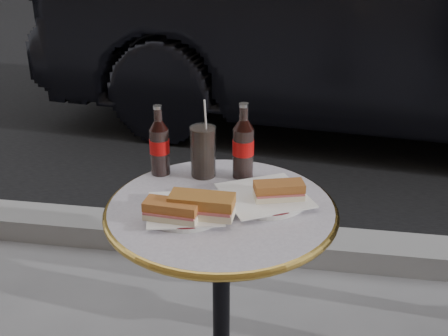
# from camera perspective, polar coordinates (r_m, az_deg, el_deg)

# --- Properties ---
(asphalt_road) EXTENTS (40.00, 8.00, 0.00)m
(asphalt_road) POSITION_cam_1_polar(r_m,az_deg,el_deg) (6.46, 7.18, 11.84)
(asphalt_road) COLOR black
(asphalt_road) RESTS_ON ground
(curb) EXTENTS (40.00, 0.20, 0.12)m
(curb) POSITION_cam_1_polar(r_m,az_deg,el_deg) (2.61, 3.01, -7.55)
(curb) COLOR gray
(curb) RESTS_ON ground
(bistro_table) EXTENTS (0.62, 0.62, 0.73)m
(bistro_table) POSITION_cam_1_polar(r_m,az_deg,el_deg) (1.70, -0.28, -14.72)
(bistro_table) COLOR #BAB2C4
(bistro_table) RESTS_ON ground
(plate_left) EXTENTS (0.22, 0.22, 0.01)m
(plate_left) POSITION_cam_1_polar(r_m,az_deg,el_deg) (1.46, -3.95, -4.40)
(plate_left) COLOR silver
(plate_left) RESTS_ON bistro_table
(plate_right) EXTENTS (0.29, 0.29, 0.01)m
(plate_right) POSITION_cam_1_polar(r_m,az_deg,el_deg) (1.52, 4.12, -3.04)
(plate_right) COLOR silver
(plate_right) RESTS_ON bistro_table
(sandwich_left_a) EXTENTS (0.14, 0.07, 0.05)m
(sandwich_left_a) POSITION_cam_1_polar(r_m,az_deg,el_deg) (1.40, -5.34, -4.42)
(sandwich_left_a) COLOR #A55C29
(sandwich_left_a) RESTS_ON plate_left
(sandwich_left_b) EXTENTS (0.16, 0.08, 0.06)m
(sandwich_left_b) POSITION_cam_1_polar(r_m,az_deg,el_deg) (1.41, -2.26, -3.95)
(sandwich_left_b) COLOR #9C5F27
(sandwich_left_b) RESTS_ON plate_left
(sandwich_right) EXTENTS (0.14, 0.10, 0.05)m
(sandwich_right) POSITION_cam_1_polar(r_m,az_deg,el_deg) (1.49, 5.60, -2.43)
(sandwich_right) COLOR #995726
(sandwich_right) RESTS_ON plate_right
(cola_bottle_left) EXTENTS (0.07, 0.07, 0.21)m
(cola_bottle_left) POSITION_cam_1_polar(r_m,az_deg,el_deg) (1.64, -6.60, 2.83)
(cola_bottle_left) COLOR black
(cola_bottle_left) RESTS_ON bistro_table
(cola_bottle_right) EXTENTS (0.07, 0.07, 0.23)m
(cola_bottle_right) POSITION_cam_1_polar(r_m,az_deg,el_deg) (1.61, 1.97, 2.78)
(cola_bottle_right) COLOR black
(cola_bottle_right) RESTS_ON bistro_table
(cola_glass) EXTENTS (0.09, 0.09, 0.15)m
(cola_glass) POSITION_cam_1_polar(r_m,az_deg,el_deg) (1.63, -2.14, 1.71)
(cola_glass) COLOR black
(cola_glass) RESTS_ON bistro_table
(parked_car) EXTENTS (2.11, 4.79, 1.53)m
(parked_car) POSITION_cam_1_polar(r_m,az_deg,el_deg) (4.08, 16.57, 14.27)
(parked_car) COLOR black
(parked_car) RESTS_ON ground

